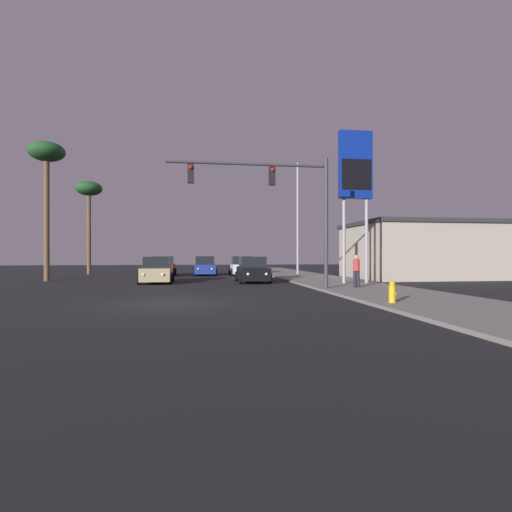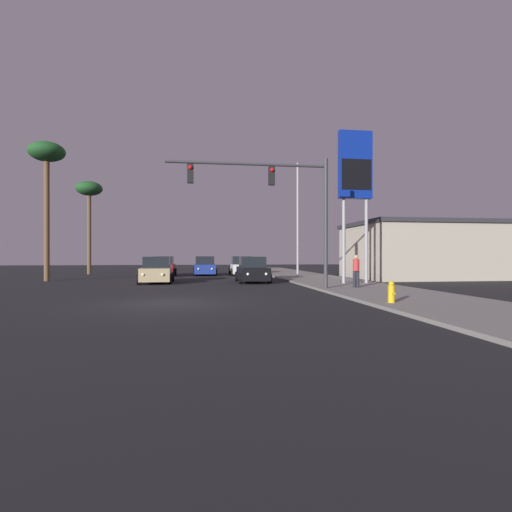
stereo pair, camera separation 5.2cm
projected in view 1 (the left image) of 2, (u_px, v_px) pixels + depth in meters
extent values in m
plane|color=black|center=(170.00, 303.00, 14.76)|extent=(120.00, 120.00, 0.00)
cube|color=gray|center=(329.00, 281.00, 26.02)|extent=(5.00, 60.00, 0.12)
cube|color=#B2A893|center=(419.00, 252.00, 30.89)|extent=(10.00, 8.00, 4.00)
cube|color=#2D2D33|center=(419.00, 225.00, 30.88)|extent=(10.30, 8.30, 0.30)
cube|color=tan|center=(157.00, 274.00, 25.50)|extent=(1.92, 4.25, 0.80)
cube|color=black|center=(157.00, 262.00, 25.64)|extent=(1.66, 2.05, 0.70)
cylinder|color=black|center=(139.00, 279.00, 24.08)|extent=(0.24, 0.64, 0.64)
cylinder|color=black|center=(170.00, 279.00, 24.34)|extent=(0.24, 0.64, 0.64)
cylinder|color=black|center=(145.00, 277.00, 26.66)|extent=(0.24, 0.64, 0.64)
cylinder|color=black|center=(172.00, 277.00, 26.91)|extent=(0.24, 0.64, 0.64)
sphere|color=#F2EACC|center=(143.00, 275.00, 23.32)|extent=(0.18, 0.18, 0.18)
sphere|color=#F2EACC|center=(163.00, 275.00, 23.48)|extent=(0.18, 0.18, 0.18)
cube|color=navy|center=(205.00, 269.00, 35.36)|extent=(1.82, 4.21, 0.80)
cube|color=black|center=(205.00, 260.00, 35.51)|extent=(1.61, 2.01, 0.70)
cylinder|color=black|center=(194.00, 272.00, 33.95)|extent=(0.24, 0.64, 0.64)
cylinder|color=black|center=(216.00, 272.00, 34.20)|extent=(0.24, 0.64, 0.64)
cylinder|color=black|center=(195.00, 271.00, 36.52)|extent=(0.24, 0.64, 0.64)
cylinder|color=black|center=(214.00, 271.00, 36.78)|extent=(0.24, 0.64, 0.64)
sphere|color=#F2EACC|center=(198.00, 269.00, 33.18)|extent=(0.18, 0.18, 0.18)
sphere|color=#F2EACC|center=(212.00, 269.00, 33.34)|extent=(0.18, 0.18, 0.18)
cube|color=silver|center=(241.00, 269.00, 35.61)|extent=(1.85, 4.22, 0.80)
cube|color=black|center=(241.00, 260.00, 35.76)|extent=(1.62, 2.02, 0.70)
cylinder|color=black|center=(232.00, 272.00, 34.20)|extent=(0.24, 0.64, 0.64)
cylinder|color=black|center=(253.00, 272.00, 34.45)|extent=(0.24, 0.64, 0.64)
cylinder|color=black|center=(230.00, 271.00, 36.77)|extent=(0.24, 0.64, 0.64)
cylinder|color=black|center=(249.00, 271.00, 37.03)|extent=(0.24, 0.64, 0.64)
sphere|color=#F2EACC|center=(237.00, 269.00, 33.43)|extent=(0.18, 0.18, 0.18)
sphere|color=#F2EACC|center=(251.00, 269.00, 33.59)|extent=(0.18, 0.18, 0.18)
cube|color=black|center=(253.00, 273.00, 26.20)|extent=(1.86, 4.23, 0.80)
cube|color=black|center=(252.00, 262.00, 26.34)|extent=(1.63, 2.02, 0.70)
cylinder|color=black|center=(241.00, 279.00, 24.78)|extent=(0.24, 0.64, 0.64)
cylinder|color=black|center=(270.00, 278.00, 25.04)|extent=(0.24, 0.64, 0.64)
cylinder|color=black|center=(237.00, 276.00, 27.36)|extent=(0.24, 0.64, 0.64)
cylinder|color=black|center=(263.00, 276.00, 27.61)|extent=(0.24, 0.64, 0.64)
sphere|color=#F2EACC|center=(248.00, 274.00, 24.02)|extent=(0.18, 0.18, 0.18)
sphere|color=#F2EACC|center=(266.00, 274.00, 24.18)|extent=(0.18, 0.18, 0.18)
cube|color=maroon|center=(163.00, 269.00, 34.15)|extent=(1.81, 4.21, 0.80)
cube|color=black|center=(164.00, 260.00, 34.30)|extent=(1.61, 2.00, 0.70)
cylinder|color=black|center=(151.00, 273.00, 32.74)|extent=(0.24, 0.64, 0.64)
cylinder|color=black|center=(173.00, 273.00, 33.00)|extent=(0.24, 0.64, 0.64)
cylinder|color=black|center=(154.00, 272.00, 35.31)|extent=(0.24, 0.64, 0.64)
cylinder|color=black|center=(175.00, 272.00, 35.57)|extent=(0.24, 0.64, 0.64)
sphere|color=#F2EACC|center=(154.00, 269.00, 31.98)|extent=(0.18, 0.18, 0.18)
sphere|color=#F2EACC|center=(168.00, 269.00, 32.14)|extent=(0.18, 0.18, 0.18)
cylinder|color=#38383D|center=(326.00, 223.00, 19.99)|extent=(0.20, 0.20, 6.50)
cylinder|color=#38383D|center=(248.00, 164.00, 19.42)|extent=(7.89, 0.14, 0.14)
cube|color=black|center=(272.00, 176.00, 19.59)|extent=(0.30, 0.24, 0.90)
sphere|color=red|center=(273.00, 170.00, 19.45)|extent=(0.20, 0.20, 0.20)
cube|color=black|center=(191.00, 174.00, 19.02)|extent=(0.30, 0.24, 0.90)
sphere|color=red|center=(191.00, 167.00, 18.88)|extent=(0.20, 0.20, 0.20)
cylinder|color=#99999E|center=(298.00, 220.00, 31.78)|extent=(0.18, 0.18, 9.00)
cylinder|color=#99999E|center=(289.00, 165.00, 31.67)|extent=(1.40, 0.10, 0.10)
ellipsoid|color=silver|center=(280.00, 165.00, 31.57)|extent=(0.50, 0.24, 0.20)
cylinder|color=#99999E|center=(344.00, 241.00, 23.50)|extent=(0.20, 0.20, 5.00)
cylinder|color=#99999E|center=(367.00, 241.00, 23.70)|extent=(0.20, 0.20, 5.00)
cube|color=navy|center=(355.00, 165.00, 23.59)|extent=(2.00, 0.40, 4.00)
cube|color=black|center=(357.00, 174.00, 23.38)|extent=(1.80, 0.03, 1.80)
cylinder|color=gold|center=(392.00, 294.00, 13.85)|extent=(0.24, 0.24, 0.60)
sphere|color=gold|center=(392.00, 284.00, 13.85)|extent=(0.20, 0.20, 0.20)
cylinder|color=gold|center=(395.00, 294.00, 13.68)|extent=(0.08, 0.10, 0.08)
cylinder|color=#23232D|center=(355.00, 279.00, 20.42)|extent=(0.16, 0.16, 0.85)
cylinder|color=#23232D|center=(358.00, 279.00, 20.45)|extent=(0.16, 0.16, 0.85)
cylinder|color=#BF3333|center=(356.00, 265.00, 20.44)|extent=(0.32, 0.32, 0.60)
sphere|color=tan|center=(356.00, 257.00, 20.44)|extent=(0.22, 0.22, 0.22)
cylinder|color=brown|center=(89.00, 234.00, 37.21)|extent=(0.36, 0.36, 7.54)
ellipsoid|color=#1E5123|center=(89.00, 188.00, 37.20)|extent=(2.40, 2.40, 1.32)
cylinder|color=brown|center=(47.00, 220.00, 27.29)|extent=(0.36, 0.36, 8.40)
ellipsoid|color=#1E5123|center=(47.00, 152.00, 27.28)|extent=(2.40, 2.40, 1.32)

